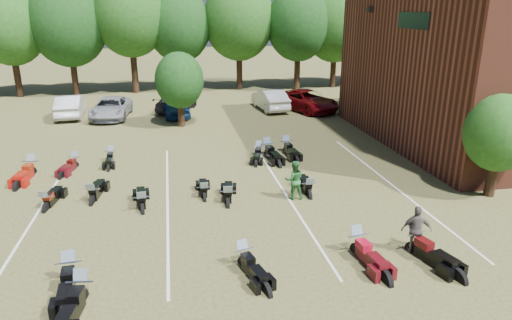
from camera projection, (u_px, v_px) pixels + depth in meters
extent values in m
plane|color=brown|center=(251.00, 227.00, 16.71)|extent=(160.00, 160.00, 0.00)
imported|color=#B8B7BC|center=(70.00, 106.00, 33.22)|extent=(2.03, 4.99, 1.61)
imported|color=gray|center=(111.00, 108.00, 32.90)|extent=(2.83, 5.43, 1.46)
imported|color=black|center=(176.00, 102.00, 35.11)|extent=(3.70, 5.08, 1.37)
imported|color=navy|center=(174.00, 106.00, 33.47)|extent=(2.45, 4.63, 1.50)
imported|color=beige|center=(270.00, 100.00, 35.54)|extent=(2.24, 5.02, 1.60)
imported|color=#5B0509|center=(307.00, 101.00, 35.20)|extent=(4.59, 6.26, 1.58)
imported|color=#3E3F44|center=(380.00, 95.00, 37.73)|extent=(3.19, 5.25, 1.42)
imported|color=#25632A|center=(294.00, 180.00, 18.91)|extent=(0.85, 0.69, 1.66)
imported|color=#59524D|center=(416.00, 230.00, 14.70)|extent=(1.03, 0.65, 1.63)
cube|color=black|center=(370.00, 10.00, 27.14)|extent=(0.30, 0.40, 0.30)
cube|color=black|center=(413.00, 21.00, 22.66)|extent=(0.06, 3.00, 0.80)
cylinder|color=black|center=(16.00, 74.00, 40.27)|extent=(0.58, 0.58, 4.08)
ellipsoid|color=#1E4C19|center=(7.00, 23.00, 38.91)|extent=(6.00, 6.00, 6.90)
cylinder|color=black|center=(75.00, 72.00, 41.15)|extent=(0.57, 0.58, 4.08)
ellipsoid|color=#1E4C19|center=(69.00, 23.00, 39.78)|extent=(6.00, 6.00, 6.90)
cylinder|color=black|center=(132.00, 71.00, 42.02)|extent=(0.57, 0.58, 4.08)
ellipsoid|color=#1E4C19|center=(128.00, 23.00, 40.66)|extent=(6.00, 6.00, 6.90)
cylinder|color=black|center=(187.00, 70.00, 42.90)|extent=(0.58, 0.58, 4.08)
ellipsoid|color=#1E4C19|center=(184.00, 22.00, 41.53)|extent=(6.00, 6.00, 6.90)
cylinder|color=black|center=(239.00, 69.00, 43.78)|extent=(0.57, 0.58, 4.08)
ellipsoid|color=#1E4C19|center=(239.00, 22.00, 42.41)|extent=(6.00, 6.00, 6.90)
cylinder|color=black|center=(290.00, 67.00, 44.65)|extent=(0.57, 0.58, 4.08)
ellipsoid|color=#1E4C19|center=(291.00, 22.00, 43.29)|extent=(6.00, 6.00, 6.90)
cylinder|color=black|center=(338.00, 66.00, 45.53)|extent=(0.57, 0.58, 4.08)
ellipsoid|color=#1E4C19|center=(341.00, 21.00, 44.16)|extent=(6.00, 6.00, 6.90)
cylinder|color=black|center=(385.00, 65.00, 46.40)|extent=(0.58, 0.58, 4.08)
ellipsoid|color=#1E4C19|center=(389.00, 21.00, 45.04)|extent=(6.00, 6.00, 6.90)
cylinder|color=black|center=(430.00, 64.00, 47.28)|extent=(0.58, 0.58, 4.08)
ellipsoid|color=#1E4C19|center=(435.00, 21.00, 45.91)|extent=(6.00, 6.00, 6.90)
cylinder|color=black|center=(492.00, 177.00, 19.21)|extent=(0.24, 0.24, 1.71)
sphere|color=#1E4C19|center=(499.00, 133.00, 18.60)|extent=(2.80, 2.80, 2.80)
cylinder|color=black|center=(181.00, 112.00, 30.49)|extent=(0.24, 0.24, 1.90)
sphere|color=#1E4C19|center=(179.00, 80.00, 29.81)|extent=(3.20, 3.20, 3.20)
cube|color=silver|center=(40.00, 210.00, 18.10)|extent=(0.10, 14.00, 0.01)
cube|color=silver|center=(167.00, 200.00, 18.97)|extent=(0.10, 14.00, 0.01)
cube|color=silver|center=(284.00, 192.00, 19.85)|extent=(0.10, 14.00, 0.01)
cube|color=silver|center=(391.00, 184.00, 20.73)|extent=(0.10, 14.00, 0.01)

